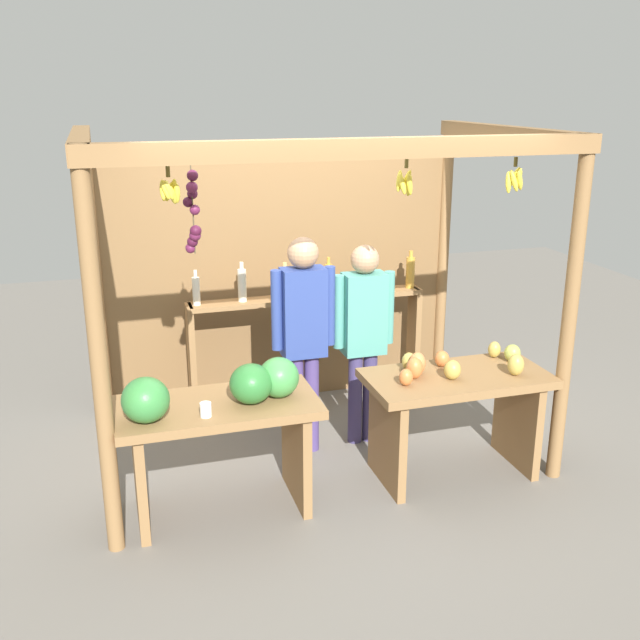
{
  "coord_description": "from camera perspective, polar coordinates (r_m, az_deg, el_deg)",
  "views": [
    {
      "loc": [
        -1.45,
        -5.0,
        2.68
      ],
      "look_at": [
        0.0,
        -0.19,
        1.08
      ],
      "focal_mm": 41.16,
      "sensor_mm": 36.0,
      "label": 1
    }
  ],
  "objects": [
    {
      "name": "market_stall",
      "position": [
        5.78,
        -1.89,
        4.84
      ],
      "size": [
        3.17,
        2.04,
        2.4
      ],
      "color": "olive",
      "rests_on": "ground"
    },
    {
      "name": "fruit_counter_right",
      "position": [
        5.28,
        10.47,
        -6.01
      ],
      "size": [
        1.28,
        0.64,
        0.93
      ],
      "color": "olive",
      "rests_on": "ground"
    },
    {
      "name": "vendor_man",
      "position": [
        5.37,
        -1.29,
        -0.49
      ],
      "size": [
        0.48,
        0.23,
        1.67
      ],
      "rotation": [
        0.0,
        0.0,
        0.14
      ],
      "color": "#4B3B78",
      "rests_on": "ground"
    },
    {
      "name": "vendor_woman",
      "position": [
        5.56,
        3.42,
        -0.57
      ],
      "size": [
        0.48,
        0.21,
        1.58
      ],
      "rotation": [
        0.0,
        0.0,
        -0.15
      ],
      "color": "#3D3462",
      "rests_on": "ground"
    },
    {
      "name": "bottle_shelf_unit",
      "position": [
        6.24,
        -0.88,
        0.08
      ],
      "size": [
        2.04,
        0.22,
        1.33
      ],
      "color": "olive",
      "rests_on": "ground"
    },
    {
      "name": "fruit_counter_left",
      "position": [
        4.73,
        -7.79,
        -7.49
      ],
      "size": [
        1.29,
        0.67,
        1.04
      ],
      "color": "olive",
      "rests_on": "ground"
    },
    {
      "name": "ground_plane",
      "position": [
        5.85,
        -0.55,
        -9.59
      ],
      "size": [
        12.0,
        12.0,
        0.0
      ],
      "primitive_type": "plane",
      "color": "slate",
      "rests_on": "ground"
    }
  ]
}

